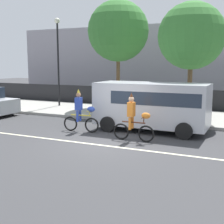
{
  "coord_description": "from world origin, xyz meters",
  "views": [
    {
      "loc": [
        5.14,
        -10.65,
        3.06
      ],
      "look_at": [
        -0.34,
        1.2,
        1.0
      ],
      "focal_mm": 50.0,
      "sensor_mm": 36.0,
      "label": 1
    }
  ],
  "objects": [
    {
      "name": "parade_cyclist_orange",
      "position": [
        0.87,
        0.63,
        0.84
      ],
      "size": [
        1.72,
        0.5,
        1.92
      ],
      "color": "black",
      "rests_on": "ground"
    },
    {
      "name": "building_backdrop",
      "position": [
        -1.39,
        18.0,
        3.08
      ],
      "size": [
        28.0,
        8.0,
        6.16
      ],
      "primitive_type": "cube",
      "color": "#99939E",
      "rests_on": "ground"
    },
    {
      "name": "street_tree_near_lamp",
      "position": [
        -3.15,
        8.23,
        5.09
      ],
      "size": [
        3.93,
        3.93,
        6.91
      ],
      "color": "brown",
      "rests_on": "sidewalk_curb"
    },
    {
      "name": "street_tree_far_corner",
      "position": [
        2.03,
        5.59,
        4.39
      ],
      "size": [
        3.38,
        3.38,
        5.94
      ],
      "color": "brown",
      "rests_on": "sidewalk_curb"
    },
    {
      "name": "fence_line",
      "position": [
        0.0,
        9.4,
        0.7
      ],
      "size": [
        40.0,
        0.08,
        1.4
      ],
      "primitive_type": "cube",
      "color": "black",
      "rests_on": "ground"
    },
    {
      "name": "pedestrian_onlooker",
      "position": [
        -2.71,
        5.09,
        1.01
      ],
      "size": [
        0.32,
        0.2,
        1.62
      ],
      "color": "#33333D",
      "rests_on": "sidewalk_curb"
    },
    {
      "name": "parked_van_silver",
      "position": [
        0.99,
        2.7,
        1.28
      ],
      "size": [
        5.0,
        2.22,
        2.18
      ],
      "color": "silver",
      "rests_on": "ground"
    },
    {
      "name": "ground_plane",
      "position": [
        0.0,
        0.0,
        0.0
      ],
      "size": [
        80.0,
        80.0,
        0.0
      ],
      "primitive_type": "plane",
      "color": "#38383A"
    },
    {
      "name": "parade_cyclist_cobalt",
      "position": [
        -1.87,
        1.21,
        0.84
      ],
      "size": [
        1.72,
        0.5,
        1.92
      ],
      "color": "black",
      "rests_on": "ground"
    },
    {
      "name": "sidewalk_curb",
      "position": [
        0.0,
        6.5,
        0.07
      ],
      "size": [
        60.0,
        5.0,
        0.15
      ],
      "primitive_type": "cube",
      "color": "#9E9B93",
      "rests_on": "ground"
    },
    {
      "name": "street_lamp_post",
      "position": [
        -7.13,
        7.19,
        3.99
      ],
      "size": [
        0.36,
        0.36,
        5.86
      ],
      "color": "black",
      "rests_on": "sidewalk_curb"
    },
    {
      "name": "road_centre_line",
      "position": [
        0.0,
        -0.5,
        0.0
      ],
      "size": [
        36.0,
        0.14,
        0.01
      ],
      "primitive_type": "cube",
      "color": "beige",
      "rests_on": "ground"
    }
  ]
}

